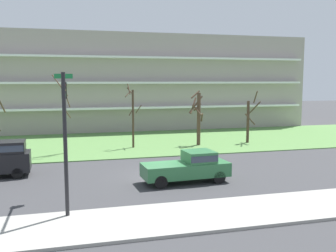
{
  "coord_description": "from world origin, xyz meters",
  "views": [
    {
      "loc": [
        -5.75,
        -24.21,
        6.34
      ],
      "look_at": [
        2.29,
        6.0,
        2.6
      ],
      "focal_mm": 40.79,
      "sensor_mm": 36.0,
      "label": 1
    }
  ],
  "objects_px": {
    "tree_right": "(198,116)",
    "traffic_signal_mast": "(65,119)",
    "pickup_green_center_left": "(189,166)",
    "tree_center": "(133,116)",
    "tree_left": "(64,116)",
    "tree_far_right": "(249,119)"
  },
  "relations": [
    {
      "from": "tree_center",
      "to": "pickup_green_center_left",
      "type": "xyz_separation_m",
      "value": [
        1.35,
        -12.84,
        -2.05
      ]
    },
    {
      "from": "tree_left",
      "to": "tree_right",
      "type": "distance_m",
      "value": 12.59
    },
    {
      "from": "pickup_green_center_left",
      "to": "traffic_signal_mast",
      "type": "height_order",
      "value": "traffic_signal_mast"
    },
    {
      "from": "tree_center",
      "to": "tree_right",
      "type": "height_order",
      "value": "tree_center"
    },
    {
      "from": "tree_right",
      "to": "pickup_green_center_left",
      "type": "distance_m",
      "value": 13.72
    },
    {
      "from": "tree_right",
      "to": "pickup_green_center_left",
      "type": "relative_size",
      "value": 0.98
    },
    {
      "from": "traffic_signal_mast",
      "to": "tree_center",
      "type": "bearing_deg",
      "value": 69.5
    },
    {
      "from": "tree_center",
      "to": "tree_far_right",
      "type": "height_order",
      "value": "tree_center"
    },
    {
      "from": "tree_left",
      "to": "tree_center",
      "type": "height_order",
      "value": "tree_left"
    },
    {
      "from": "tree_left",
      "to": "tree_far_right",
      "type": "height_order",
      "value": "tree_left"
    },
    {
      "from": "tree_right",
      "to": "traffic_signal_mast",
      "type": "distance_m",
      "value": 20.28
    },
    {
      "from": "tree_center",
      "to": "tree_right",
      "type": "bearing_deg",
      "value": -1.9
    },
    {
      "from": "tree_far_right",
      "to": "traffic_signal_mast",
      "type": "xyz_separation_m",
      "value": [
        -17.86,
        -15.96,
        2.04
      ]
    },
    {
      "from": "tree_left",
      "to": "tree_far_right",
      "type": "xyz_separation_m",
      "value": [
        17.98,
        1.22,
        -0.82
      ]
    },
    {
      "from": "tree_far_right",
      "to": "pickup_green_center_left",
      "type": "height_order",
      "value": "tree_far_right"
    },
    {
      "from": "traffic_signal_mast",
      "to": "pickup_green_center_left",
      "type": "bearing_deg",
      "value": 24.21
    },
    {
      "from": "tree_right",
      "to": "tree_center",
      "type": "bearing_deg",
      "value": 178.1
    },
    {
      "from": "tree_far_right",
      "to": "traffic_signal_mast",
      "type": "height_order",
      "value": "traffic_signal_mast"
    },
    {
      "from": "tree_left",
      "to": "traffic_signal_mast",
      "type": "relative_size",
      "value": 1.02
    },
    {
      "from": "tree_right",
      "to": "traffic_signal_mast",
      "type": "xyz_separation_m",
      "value": [
        -12.41,
        -15.96,
        1.59
      ]
    },
    {
      "from": "tree_right",
      "to": "traffic_signal_mast",
      "type": "height_order",
      "value": "traffic_signal_mast"
    },
    {
      "from": "tree_far_right",
      "to": "pickup_green_center_left",
      "type": "relative_size",
      "value": 0.97
    }
  ]
}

